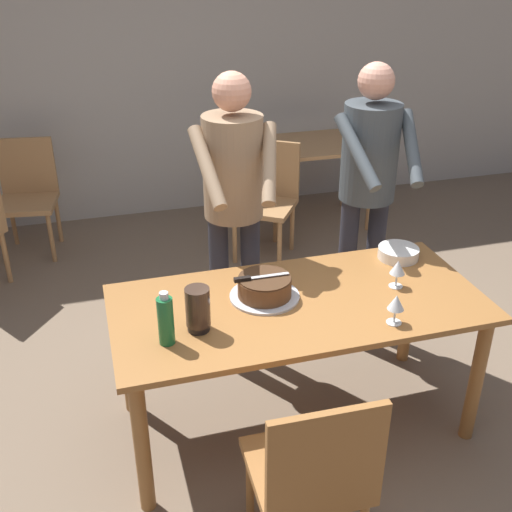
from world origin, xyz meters
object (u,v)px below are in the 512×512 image
Objects in this scene: background_chair_0 at (267,196)px; cake_knife at (250,278)px; main_dining_table at (298,320)px; wine_glass_near at (398,269)px; cake_on_platter at (265,288)px; chair_near_side at (312,473)px; water_bottle at (166,320)px; background_table at (315,161)px; background_chair_1 at (27,193)px; plate_stack at (398,253)px; person_standing_beside at (368,178)px; wine_glass_far at (396,303)px; hurricane_lamp at (198,309)px; person_cutting_cake at (234,194)px.

cake_knife is at bearing -109.34° from background_chair_0.
main_dining_table is 0.55m from wine_glass_near.
main_dining_table is at bearing -102.65° from background_chair_0.
chair_near_side is (-0.07, -0.88, -0.31)m from cake_on_platter.
water_bottle is at bearing -150.70° from cake_knife.
background_table is 2.39m from background_chair_1.
water_bottle reaches higher than plate_stack.
background_table is at bearing 78.40° from wine_glass_near.
cake_knife is (-0.07, 0.00, 0.06)m from cake_on_platter.
cake_knife is 1.06m from person_standing_beside.
water_bottle is (-1.01, 0.13, 0.01)m from wine_glass_far.
wine_glass_near is 0.14× the size of background_table.
cake_on_platter reaches higher than plate_stack.
person_cutting_cake is at bearing 64.45° from hurricane_lamp.
background_chair_1 is at bearing 116.53° from cake_on_platter.
person_cutting_cake is (0.35, 0.73, 0.22)m from hurricane_lamp.
person_cutting_cake is 1.54m from chair_near_side.
wine_glass_near is 0.95m from person_cutting_cake.
wine_glass_near is at bearing 7.75° from water_bottle.
main_dining_table is at bearing -112.76° from background_table.
background_table is at bearing 58.84° from hurricane_lamp.
hurricane_lamp reaches higher than wine_glass_near.
wine_glass_near reaches higher than cake_on_platter.
person_cutting_cake is at bearing -177.86° from person_standing_beside.
wine_glass_far is 3.34m from background_chair_1.
chair_near_side reaches higher than wine_glass_near.
hurricane_lamp is at bearing -121.16° from background_table.
hurricane_lamp is at bearing -146.47° from person_standing_beside.
person_cutting_cake reaches higher than background_chair_1.
wine_glass_near is at bearing -119.01° from plate_stack.
plate_stack is at bearing 22.54° from main_dining_table.
main_dining_table is 0.78m from person_cutting_cake.
cake_knife is at bearing 32.88° from hurricane_lamp.
water_bottle is at bearing -122.99° from background_table.
plate_stack is 0.13× the size of person_standing_beside.
person_cutting_cake is (-0.51, 0.92, 0.22)m from wine_glass_far.
hurricane_lamp is (-0.36, -0.19, 0.06)m from cake_on_platter.
cake_on_platter reaches higher than main_dining_table.
background_chair_0 reaches higher than wine_glass_far.
cake_on_platter is at bearing -88.92° from person_cutting_cake.
cake_knife is at bearing -96.41° from person_cutting_cake.
person_standing_beside reaches higher than hurricane_lamp.
background_table is (0.65, 2.69, -0.28)m from wine_glass_far.
water_bottle reaches higher than cake_on_platter.
chair_near_side is at bearing -103.42° from background_chair_0.
cake_on_platter is 0.34× the size of background_table.
cake_knife is 2.74m from background_chair_1.
cake_knife is 1.08× the size of water_bottle.
water_bottle is 1.55m from person_standing_beside.
cake_knife reaches higher than main_dining_table.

